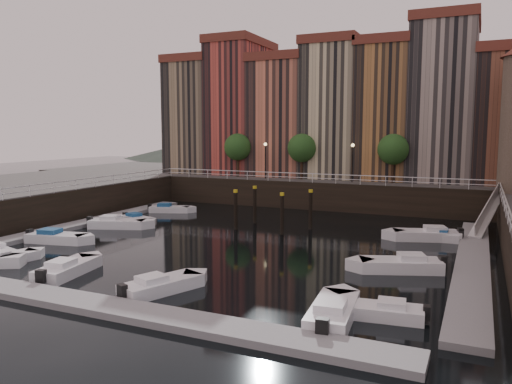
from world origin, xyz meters
The scene contains 24 objects.
ground centered at (0.00, 0.00, 0.00)m, with size 200.00×200.00×0.00m, color black.
quay_far centered at (0.00, 26.00, 1.50)m, with size 80.00×20.00×3.00m, color black.
dock_left centered at (-16.20, -1.00, 0.17)m, with size 2.00×28.00×0.35m, color gray.
dock_right centered at (16.20, -1.00, 0.17)m, with size 2.00×28.00×0.35m, color gray.
dock_near centered at (0.00, -17.00, 0.17)m, with size 30.00×2.00×0.35m, color gray.
mountains centered at (1.72, 110.00, 7.92)m, with size 145.00×100.00×18.00m.
far_terrace centered at (3.31, 23.50, 10.95)m, with size 48.70×10.30×17.50m.
promenade_trees centered at (-1.33, 18.20, 6.58)m, with size 21.20×3.20×5.20m.
street_lamps centered at (-1.00, 17.20, 5.90)m, with size 10.36×0.36×4.18m.
railings centered at (0.00, 4.88, 3.79)m, with size 36.08×34.04×0.52m.
gangway centered at (17.10, 10.00, 1.92)m, with size 2.78×8.32×3.73m.
mooring_pilings centered at (-0.12, 4.61, 1.65)m, with size 6.23×4.05×3.78m.
boat_left_1 centered at (-13.01, -7.08, 0.38)m, with size 4.98×2.67×1.12m.
boat_left_2 centered at (-12.67, -0.54, 0.40)m, with size 5.22×3.41×1.18m.
boat_left_3 centered at (-12.60, 2.22, 0.32)m, with size 4.17×2.59×0.94m.
boat_left_4 centered at (-13.35, 8.55, 0.34)m, with size 4.44×2.91×1.00m.
boat_right_0 centered at (12.59, -12.58, 0.32)m, with size 4.21×1.95×0.95m.
boat_right_1 centered at (12.33, -4.31, 0.40)m, with size 5.21×3.44×1.18m.
boat_right_3 centered at (13.22, 5.65, 0.34)m, with size 4.37×1.69×1.00m.
boat_right_4 centered at (12.85, 5.53, 0.41)m, with size 5.37×3.33×1.20m.
boat_near_0 centered at (-11.19, -13.08, 0.32)m, with size 2.24×4.22×0.94m.
boat_near_1 centered at (-5.67, -13.31, 0.37)m, with size 2.45×4.95×1.11m.
boat_near_2 centered at (1.21, -13.70, 0.36)m, with size 3.21×4.79×1.08m.
boat_near_3 centered at (10.62, -13.82, 0.39)m, with size 2.26×5.08×1.15m.
Camera 1 is at (16.36, -34.88, 8.47)m, focal length 35.00 mm.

